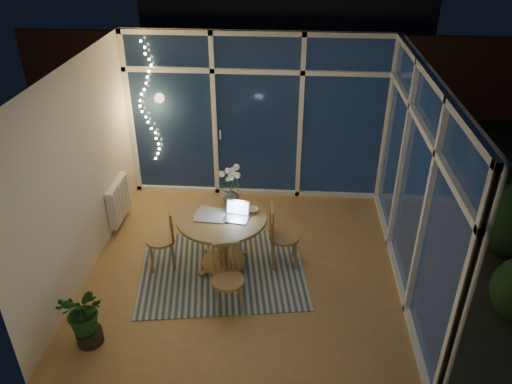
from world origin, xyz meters
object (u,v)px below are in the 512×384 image
at_px(dining_table, 222,242).
at_px(chair_right, 284,235).
at_px(chair_left, 160,238).
at_px(chair_front, 228,279).
at_px(laptop, 236,212).
at_px(flower_vase, 231,196).
at_px(potted_plant, 85,316).

distance_m(dining_table, chair_right, 0.79).
distance_m(chair_left, chair_front, 1.21).
height_order(dining_table, chair_left, chair_left).
xyz_separation_m(chair_left, laptop, (0.98, 0.00, 0.45)).
relative_size(dining_table, chair_front, 1.34).
bearing_deg(flower_vase, chair_front, -85.55).
xyz_separation_m(chair_left, chair_front, (0.96, -0.73, -0.01)).
distance_m(chair_right, flower_vase, 0.84).
relative_size(chair_front, laptop, 2.79).
bearing_deg(flower_vase, potted_plant, -127.72).
height_order(laptop, flower_vase, laptop).
bearing_deg(flower_vase, chair_right, -17.18).
bearing_deg(chair_front, chair_left, 129.39).
bearing_deg(chair_front, potted_plant, -169.39).
bearing_deg(laptop, chair_left, -171.15).
bearing_deg(potted_plant, laptop, 43.48).
bearing_deg(chair_front, dining_table, 88.78).
bearing_deg(flower_vase, laptop, -74.91).
xyz_separation_m(chair_right, potted_plant, (-2.04, -1.52, -0.07)).
relative_size(dining_table, potted_plant, 1.48).
distance_m(chair_right, potted_plant, 2.55).
bearing_deg(potted_plant, dining_table, 48.36).
xyz_separation_m(chair_right, flower_vase, (-0.70, 0.22, 0.42)).
height_order(chair_front, flower_vase, flower_vase).
bearing_deg(flower_vase, chair_left, -157.12).
xyz_separation_m(chair_right, chair_front, (-0.61, -0.88, -0.03)).
bearing_deg(laptop, dining_table, 174.25).
height_order(dining_table, chair_right, chair_right).
height_order(chair_left, flower_vase, flower_vase).
xyz_separation_m(dining_table, chair_right, (0.78, 0.11, 0.07)).
distance_m(chair_right, laptop, 0.75).
height_order(chair_right, flower_vase, flower_vase).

